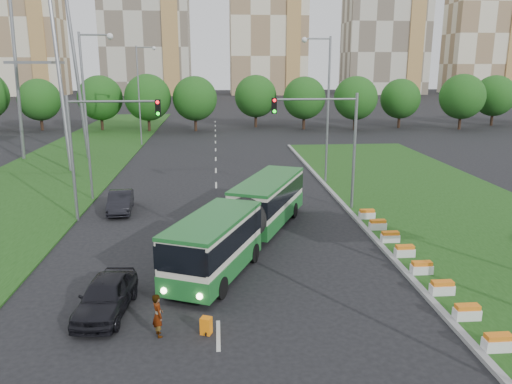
{
  "coord_description": "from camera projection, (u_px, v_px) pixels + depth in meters",
  "views": [
    {
      "loc": [
        -2.94,
        -22.75,
        9.81
      ],
      "look_at": [
        -0.67,
        5.31,
        2.6
      ],
      "focal_mm": 35.0,
      "sensor_mm": 36.0,
      "label": 1
    }
  ],
  "objects": [
    {
      "name": "midrise_east",
      "position": [
        484.0,
        34.0,
        171.55
      ],
      "size": [
        24.0,
        14.0,
        40.0
      ],
      "primitive_type": "cube",
      "color": "beige",
      "rests_on": "ground"
    },
    {
      "name": "pedestrian",
      "position": [
        158.0,
        315.0,
        18.39
      ],
      "size": [
        0.59,
        0.71,
        1.67
      ],
      "primitive_type": "imported",
      "rotation": [
        0.0,
        0.0,
        1.93
      ],
      "color": "gray",
      "rests_on": "ground"
    },
    {
      "name": "flower_planters",
      "position": [
        413.0,
        259.0,
        24.75
      ],
      "size": [
        1.1,
        15.9,
        0.6
      ],
      "primitive_type": null,
      "color": "white",
      "rests_on": "grass_median"
    },
    {
      "name": "apartment_tower_ceast",
      "position": [
        268.0,
        17.0,
        164.44
      ],
      "size": [
        25.0,
        15.0,
        50.0
      ],
      "primitive_type": "cube",
      "color": "beige",
      "rests_on": "ground"
    },
    {
      "name": "ground",
      "position": [
        278.0,
        269.0,
        24.63
      ],
      "size": [
        360.0,
        360.0,
        0.0
      ],
      "primitive_type": "plane",
      "color": "black",
      "rests_on": "ground"
    },
    {
      "name": "articulated_bus",
      "position": [
        242.0,
        218.0,
        27.49
      ],
      "size": [
        2.47,
        15.85,
        2.61
      ],
      "rotation": [
        0.0,
        0.0,
        -0.41
      ],
      "color": "beige",
      "rests_on": "ground"
    },
    {
      "name": "street_lamps",
      "position": [
        215.0,
        125.0,
        32.56
      ],
      "size": [
        36.0,
        60.0,
        12.0
      ],
      "primitive_type": null,
      "color": "gray",
      "rests_on": "ground"
    },
    {
      "name": "car_left_far",
      "position": [
        120.0,
        202.0,
        34.09
      ],
      "size": [
        1.87,
        4.43,
        1.42
      ],
      "primitive_type": "imported",
      "rotation": [
        0.0,
        0.0,
        0.09
      ],
      "color": "black",
      "rests_on": "ground"
    },
    {
      "name": "median_kerb",
      "position": [
        354.0,
        217.0,
        32.81
      ],
      "size": [
        0.3,
        60.0,
        0.18
      ],
      "primitive_type": "cube",
      "color": "gray",
      "rests_on": "ground"
    },
    {
      "name": "grass_median",
      "position": [
        456.0,
        214.0,
        33.35
      ],
      "size": [
        14.0,
        60.0,
        0.15
      ],
      "primitive_type": "cube",
      "color": "#1B4313",
      "rests_on": "ground"
    },
    {
      "name": "left_verge",
      "position": [
        58.0,
        170.0,
        47.35
      ],
      "size": [
        12.0,
        110.0,
        0.1
      ],
      "primitive_type": "cube",
      "color": "#1B4313",
      "rests_on": "ground"
    },
    {
      "name": "car_left_near",
      "position": [
        106.0,
        296.0,
        20.1
      ],
      "size": [
        2.21,
        4.63,
        1.53
      ],
      "primitive_type": "imported",
      "rotation": [
        0.0,
        0.0,
        -0.09
      ],
      "color": "black",
      "rests_on": "ground"
    },
    {
      "name": "traffic_mast_median",
      "position": [
        331.0,
        133.0,
        33.33
      ],
      "size": [
        5.76,
        0.32,
        8.0
      ],
      "color": "gray",
      "rests_on": "ground"
    },
    {
      "name": "shopping_trolley",
      "position": [
        206.0,
        326.0,
        18.64
      ],
      "size": [
        0.39,
        0.41,
        0.66
      ],
      "rotation": [
        0.0,
        0.0,
        -0.38
      ],
      "color": "orange",
      "rests_on": "ground"
    },
    {
      "name": "apartment_tower_east",
      "position": [
        386.0,
        23.0,
        167.94
      ],
      "size": [
        27.0,
        15.0,
        47.0
      ],
      "primitive_type": "cube",
      "color": "beige",
      "rests_on": "ground"
    },
    {
      "name": "traffic_mast_left",
      "position": [
        97.0,
        138.0,
        31.18
      ],
      "size": [
        5.76,
        0.32,
        8.0
      ],
      "color": "gray",
      "rests_on": "ground"
    },
    {
      "name": "lane_markings",
      "position": [
        216.0,
        180.0,
        43.71
      ],
      "size": [
        0.2,
        100.0,
        0.01
      ],
      "primitive_type": null,
      "color": "beige",
      "rests_on": "ground"
    },
    {
      "name": "apartment_tower_west",
      "position": [
        18.0,
        19.0,
        158.43
      ],
      "size": [
        26.0,
        15.0,
        48.0
      ],
      "primitive_type": "cube",
      "color": "beige",
      "rests_on": "ground"
    },
    {
      "name": "tree_line",
      "position": [
        299.0,
        100.0,
        77.4
      ],
      "size": [
        120.0,
        8.0,
        9.0
      ],
      "primitive_type": null,
      "color": "#184C14",
      "rests_on": "ground"
    },
    {
      "name": "apartment_tower_cwest",
      "position": [
        145.0,
        13.0,
        161.06
      ],
      "size": [
        28.0,
        15.0,
        52.0
      ],
      "primitive_type": "cube",
      "color": "beige",
      "rests_on": "ground"
    }
  ]
}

